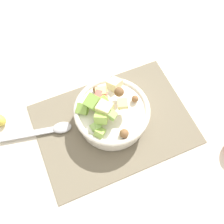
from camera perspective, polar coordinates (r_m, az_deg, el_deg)
ground_plane at (r=0.82m, az=0.37°, el=-2.57°), size 2.40×2.40×0.00m
placemat at (r=0.81m, az=0.37°, el=-2.48°), size 0.45×0.32×0.01m
salad_bowl at (r=0.78m, az=-0.13°, el=-0.20°), size 0.22×0.22×0.12m
serving_spoon at (r=0.82m, az=-13.49°, el=-3.80°), size 0.21×0.07×0.01m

